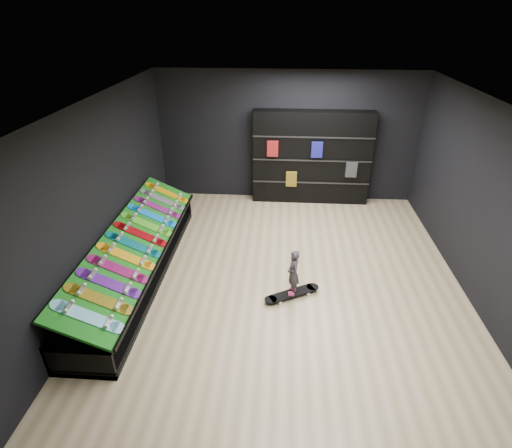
# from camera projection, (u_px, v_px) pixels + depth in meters

# --- Properties ---
(floor) EXTENTS (6.00, 7.00, 0.01)m
(floor) POSITION_uv_depth(u_px,v_px,m) (284.00, 281.00, 6.91)
(floor) COLOR tan
(floor) RESTS_ON ground
(ceiling) EXTENTS (6.00, 7.00, 0.01)m
(ceiling) POSITION_uv_depth(u_px,v_px,m) (291.00, 105.00, 5.46)
(ceiling) COLOR white
(ceiling) RESTS_ON ground
(wall_back) EXTENTS (6.00, 0.02, 3.00)m
(wall_back) POSITION_uv_depth(u_px,v_px,m) (287.00, 137.00, 9.24)
(wall_back) COLOR black
(wall_back) RESTS_ON ground
(wall_front) EXTENTS (6.00, 0.02, 3.00)m
(wall_front) POSITION_uv_depth(u_px,v_px,m) (287.00, 397.00, 3.13)
(wall_front) COLOR black
(wall_front) RESTS_ON ground
(wall_left) EXTENTS (0.02, 7.00, 3.00)m
(wall_left) POSITION_uv_depth(u_px,v_px,m) (99.00, 197.00, 6.37)
(wall_left) COLOR black
(wall_left) RESTS_ON ground
(wall_right) EXTENTS (0.02, 7.00, 3.00)m
(wall_right) POSITION_uv_depth(u_px,v_px,m) (487.00, 209.00, 6.00)
(wall_right) COLOR black
(wall_right) RESTS_ON ground
(display_rack) EXTENTS (0.90, 4.50, 0.50)m
(display_rack) POSITION_uv_depth(u_px,v_px,m) (138.00, 263.00, 6.94)
(display_rack) COLOR black
(display_rack) RESTS_ON ground
(turf_ramp) EXTENTS (0.92, 4.50, 0.46)m
(turf_ramp) POSITION_uv_depth(u_px,v_px,m) (137.00, 241.00, 6.72)
(turf_ramp) COLOR #0E5D0F
(turf_ramp) RESTS_ON display_rack
(back_shelving) EXTENTS (2.71, 0.32, 2.16)m
(back_shelving) POSITION_uv_depth(u_px,v_px,m) (312.00, 158.00, 9.25)
(back_shelving) COLOR black
(back_shelving) RESTS_ON ground
(floor_skateboard) EXTENTS (0.97, 0.66, 0.09)m
(floor_skateboard) POSITION_uv_depth(u_px,v_px,m) (292.00, 295.00, 6.51)
(floor_skateboard) COLOR black
(floor_skateboard) RESTS_ON ground
(child) EXTENTS (0.16, 0.20, 0.48)m
(child) POSITION_uv_depth(u_px,v_px,m) (293.00, 281.00, 6.38)
(child) COLOR black
(child) RESTS_ON floor_skateboard
(display_board_0) EXTENTS (0.93, 0.22, 0.50)m
(display_board_0) POSITION_uv_depth(u_px,v_px,m) (88.00, 317.00, 5.04)
(display_board_0) COLOR #0CB2E5
(display_board_0) RESTS_ON turf_ramp
(display_board_1) EXTENTS (0.93, 0.22, 0.50)m
(display_board_1) POSITION_uv_depth(u_px,v_px,m) (99.00, 299.00, 5.35)
(display_board_1) COLOR yellow
(display_board_1) RESTS_ON turf_ramp
(display_board_2) EXTENTS (0.93, 0.22, 0.50)m
(display_board_2) POSITION_uv_depth(u_px,v_px,m) (109.00, 283.00, 5.65)
(display_board_2) COLOR purple
(display_board_2) RESTS_ON turf_ramp
(display_board_3) EXTENTS (0.93, 0.22, 0.50)m
(display_board_3) POSITION_uv_depth(u_px,v_px,m) (118.00, 269.00, 5.95)
(display_board_3) COLOR #E5198C
(display_board_3) RESTS_ON turf_ramp
(display_board_4) EXTENTS (0.93, 0.22, 0.50)m
(display_board_4) POSITION_uv_depth(u_px,v_px,m) (127.00, 256.00, 6.25)
(display_board_4) COLOR orange
(display_board_4) RESTS_ON turf_ramp
(display_board_5) EXTENTS (0.93, 0.22, 0.50)m
(display_board_5) POSITION_uv_depth(u_px,v_px,m) (134.00, 245.00, 6.55)
(display_board_5) COLOR #0C8C99
(display_board_5) RESTS_ON turf_ramp
(display_board_6) EXTENTS (0.93, 0.22, 0.50)m
(display_board_6) POSITION_uv_depth(u_px,v_px,m) (141.00, 234.00, 6.86)
(display_board_6) COLOR red
(display_board_6) RESTS_ON turf_ramp
(display_board_7) EXTENTS (0.93, 0.22, 0.50)m
(display_board_7) POSITION_uv_depth(u_px,v_px,m) (147.00, 225.00, 7.16)
(display_board_7) COLOR green
(display_board_7) RESTS_ON turf_ramp
(display_board_8) EXTENTS (0.93, 0.22, 0.50)m
(display_board_8) POSITION_uv_depth(u_px,v_px,m) (153.00, 216.00, 7.46)
(display_board_8) COLOR blue
(display_board_8) RESTS_ON turf_ramp
(display_board_9) EXTENTS (0.93, 0.22, 0.50)m
(display_board_9) POSITION_uv_depth(u_px,v_px,m) (158.00, 207.00, 7.76)
(display_board_9) COLOR #2626BF
(display_board_9) RESTS_ON turf_ramp
(display_board_10) EXTENTS (0.93, 0.22, 0.50)m
(display_board_10) POSITION_uv_depth(u_px,v_px,m) (163.00, 200.00, 8.06)
(display_board_10) COLOR black
(display_board_10) RESTS_ON turf_ramp
(display_board_11) EXTENTS (0.93, 0.22, 0.50)m
(display_board_11) POSITION_uv_depth(u_px,v_px,m) (167.00, 193.00, 8.37)
(display_board_11) COLOR yellow
(display_board_11) RESTS_ON turf_ramp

